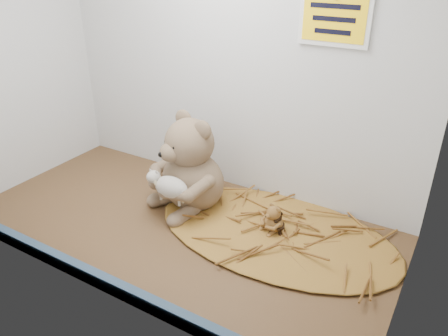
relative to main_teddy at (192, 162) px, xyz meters
The scene contains 8 objects.
alcove_shell 30.63cm from the main_teddy, 51.95° to the right, with size 120.40×60.20×90.40cm.
front_rail 42.76cm from the main_teddy, 86.77° to the right, with size 119.28×2.20×3.60cm, color #31475F.
straw_bed 30.96cm from the main_teddy, ahead, with size 69.75×40.50×1.35cm, color brown.
main_teddy is the anchor object (origin of this frame).
toy_lamb 10.98cm from the main_teddy, 90.00° to the right, with size 13.66×8.34×8.83cm, color #B1AB9F, non-canonical shape.
mini_teddy_tan 28.86cm from the main_teddy, ahead, with size 6.50×6.86×8.06cm, color brown, non-canonical shape.
mini_teddy_brown 29.74cm from the main_teddy, ahead, with size 5.02×5.29×6.22cm, color black, non-canonical shape.
wall_sign 54.59cm from the main_teddy, 28.40° to the left, with size 16.00×1.20×11.00cm, color yellow.
Camera 1 is at (64.23, -81.60, 70.96)cm, focal length 35.00 mm.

